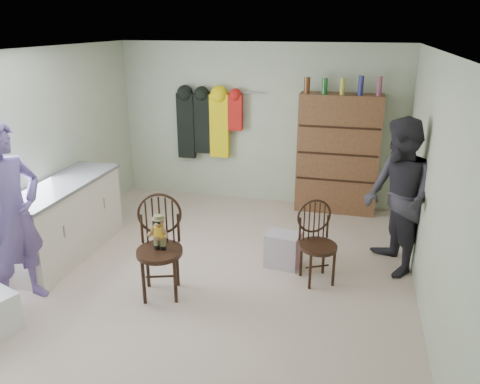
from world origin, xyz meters
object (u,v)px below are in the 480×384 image
(chair_front, at_px, (160,240))
(dresser, at_px, (338,154))
(counter, at_px, (64,219))
(chair_far, at_px, (317,239))

(chair_front, xyz_separation_m, dresser, (1.69, 2.85, 0.30))
(chair_front, bearing_deg, counter, 142.64)
(counter, relative_size, chair_far, 2.00)
(counter, xyz_separation_m, chair_front, (1.51, -0.55, 0.14))
(counter, bearing_deg, dresser, 35.69)
(chair_front, height_order, dresser, dresser)
(dresser, bearing_deg, chair_far, -92.63)
(chair_far, bearing_deg, chair_front, 175.97)
(chair_front, xyz_separation_m, chair_far, (1.59, 0.67, -0.11))
(dresser, bearing_deg, chair_front, -120.62)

